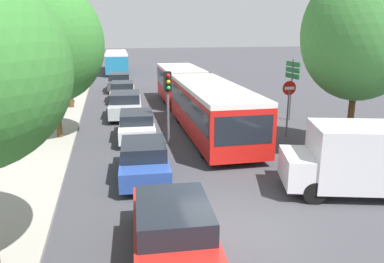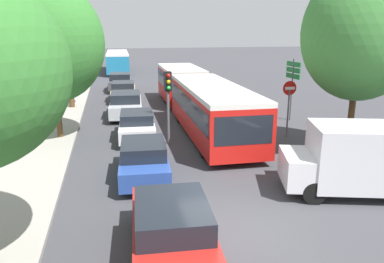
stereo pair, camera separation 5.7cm
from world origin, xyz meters
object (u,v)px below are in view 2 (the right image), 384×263
Objects in this scene: queued_car_white at (137,125)px; queued_car_tan at (123,91)px; tree_left_far at (67,43)px; city_bus_rear at (118,60)px; queued_car_silver at (126,104)px; queued_car_red at (172,230)px; queued_car_blue at (144,159)px; tree_left_mid at (52,43)px; no_entry_sign at (289,100)px; direction_sign_post at (293,77)px; tree_right_near at (361,34)px; articulated_bus at (196,95)px; white_van at (369,158)px; traffic_light at (168,91)px; queued_car_graphite at (120,82)px.

queued_car_tan reaches higher than queued_car_white.
city_bus_rear is at bearing 80.71° from tree_left_far.
queued_car_tan is at bearing 3.09° from queued_car_silver.
queued_car_red is at bearing -178.40° from city_bus_rear.
tree_left_mid is at bearing 35.52° from queued_car_blue.
queued_car_silver is at bearing -129.27° from no_entry_sign.
city_bus_rear is at bearing -77.15° from direction_sign_post.
tree_right_near is at bearing -164.09° from city_bus_rear.
articulated_bus is at bearing -170.45° from city_bus_rear.
queued_car_blue is at bearing -63.29° from no_entry_sign.
queued_car_blue is at bearing -178.66° from city_bus_rear.
city_bus_rear is 2.73× the size of queued_car_tan.
queued_car_tan is 19.81m from white_van.
white_van is at bearing 32.06° from traffic_light.
queued_car_graphite is 16.52m from direction_sign_post.
traffic_light is at bearing -126.76° from queued_car_white.
queued_car_silver is 13.58m from tree_right_near.
queued_car_blue is (-0.18, 5.20, -0.05)m from queued_car_red.
city_bus_rear reaches higher than queued_car_graphite.
tree_left_far is (-3.67, -22.42, 2.95)m from city_bus_rear.
direction_sign_post reaches higher than queued_car_silver.
no_entry_sign is (7.64, -6.25, 1.10)m from queued_car_silver.
queued_car_graphite is at bearing 4.22° from queued_car_blue.
white_van is at bearing -56.74° from tree_left_far.
traffic_light reaches higher than queued_car_graphite.
queued_car_blue is at bearing -177.87° from queued_car_white.
city_bus_rear reaches higher than queued_car_blue.
queued_car_white is at bearing 3.95° from queued_car_red.
queued_car_silver is (-0.34, 15.22, 0.03)m from queued_car_red.
tree_right_near is at bearing -101.34° from white_van.
no_entry_sign is at bearing 38.04° from articulated_bus.
queued_car_white is (-3.78, -3.42, -0.80)m from articulated_bus.
no_entry_sign is 14.80m from tree_left_far.
queued_car_blue is 11.85m from direction_sign_post.
city_bus_rear is at bearing 3.96° from queued_car_white.
traffic_light reaches higher than queued_car_silver.
tree_right_near is at bearing 62.31° from traffic_light.
queued_car_silver is 0.61× the size of tree_left_mid.
queued_car_graphite is 0.84× the size of white_van.
queued_car_graphite is 1.60× the size of no_entry_sign.
queued_car_white is 0.96× the size of queued_car_tan.
queued_car_tan is at bearing -178.30° from traffic_light.
direction_sign_post reaches higher than queued_car_blue.
tree_right_near is at bearing -44.03° from tree_left_far.
traffic_light reaches higher than queued_car_white.
traffic_light is at bearing -17.66° from queued_car_blue.
direction_sign_post reaches higher than queued_car_red.
queued_car_silver is at bearing 7.26° from queued_car_white.
queued_car_white is (0.14, 5.08, -0.00)m from queued_car_blue.
queued_car_blue is 10.05m from tree_right_near.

